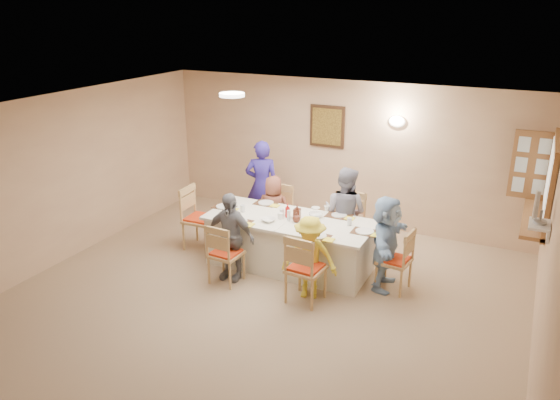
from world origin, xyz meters
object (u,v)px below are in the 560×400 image
at_px(desk_fan, 539,211).
at_px(diner_back_left, 273,210).
at_px(serving_hatch, 551,183).
at_px(chair_back_left, 277,214).
at_px(diner_front_left, 230,236).
at_px(chair_back_right, 347,224).
at_px(chair_front_left, 226,252).
at_px(condiment_ketchup, 288,210).
at_px(chair_right_end, 394,259).
at_px(diner_front_right, 310,257).
at_px(caregiver, 262,185).
at_px(chair_left_end, 200,218).
at_px(dining_table, 290,243).
at_px(chair_front_right, 306,267).
at_px(diner_back_right, 345,213).
at_px(diner_right_end, 386,243).

bearing_deg(desk_fan, diner_back_left, 163.82).
height_order(serving_hatch, chair_back_left, serving_hatch).
distance_m(diner_back_left, diner_front_left, 1.36).
height_order(chair_back_right, chair_front_left, chair_back_right).
bearing_deg(diner_back_left, chair_back_right, 173.92).
height_order(serving_hatch, condiment_ketchup, serving_hatch).
relative_size(chair_front_left, chair_right_end, 1.00).
distance_m(serving_hatch, diner_back_left, 4.00).
xyz_separation_m(desk_fan, chair_right_end, (-1.63, 0.42, -1.11)).
relative_size(diner_front_right, caregiver, 0.73).
bearing_deg(diner_back_left, diner_front_right, 119.63).
distance_m(chair_back_left, diner_front_left, 1.49).
bearing_deg(chair_back_right, diner_front_left, -122.25).
height_order(chair_left_end, caregiver, caregiver).
bearing_deg(chair_right_end, dining_table, -83.28).
xyz_separation_m(desk_fan, dining_table, (-3.18, 0.42, -1.17)).
distance_m(dining_table, chair_left_end, 1.55).
xyz_separation_m(chair_back_right, chair_left_end, (-2.15, -0.80, 0.02)).
bearing_deg(chair_right_end, chair_back_left, -103.69).
xyz_separation_m(dining_table, chair_front_right, (0.60, -0.80, 0.10)).
bearing_deg(chair_back_left, diner_front_left, -86.63).
height_order(serving_hatch, diner_front_left, serving_hatch).
bearing_deg(chair_right_end, diner_back_right, -118.88).
bearing_deg(desk_fan, condiment_ketchup, 171.90).
height_order(dining_table, chair_back_right, chair_back_right).
bearing_deg(dining_table, chair_back_right, 53.13).
bearing_deg(diner_back_right, diner_front_right, 99.30).
distance_m(chair_back_right, diner_back_right, 0.26).
bearing_deg(diner_front_right, diner_back_right, 78.65).
relative_size(chair_back_left, condiment_ketchup, 4.42).
relative_size(chair_right_end, diner_back_left, 0.79).
relative_size(dining_table, chair_right_end, 2.73).
bearing_deg(chair_back_right, serving_hatch, 9.66).
relative_size(desk_fan, chair_front_left, 0.34).
xyz_separation_m(diner_back_right, condiment_ketchup, (-0.66, -0.64, 0.15)).
xyz_separation_m(chair_right_end, diner_back_left, (-2.15, 0.68, 0.12)).
bearing_deg(diner_front_right, chair_left_end, 151.10).
distance_m(serving_hatch, chair_back_left, 4.03).
bearing_deg(chair_back_left, dining_table, -49.76).
distance_m(chair_front_left, diner_front_left, 0.23).
height_order(chair_front_right, condiment_ketchup, condiment_ketchup).
bearing_deg(chair_right_end, chair_back_right, -123.38).
bearing_deg(desk_fan, chair_back_left, 162.16).
bearing_deg(diner_back_right, chair_back_right, -80.70).
bearing_deg(dining_table, chair_front_left, -126.87).
xyz_separation_m(chair_front_right, chair_right_end, (0.95, 0.80, -0.04)).
relative_size(chair_front_left, condiment_ketchup, 4.30).
bearing_deg(diner_front_left, chair_left_end, 145.10).
bearing_deg(diner_right_end, serving_hatch, -67.34).
xyz_separation_m(desk_fan, diner_back_left, (-3.78, 1.10, -0.99)).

